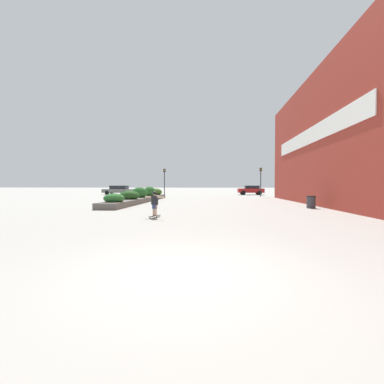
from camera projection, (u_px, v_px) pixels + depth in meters
ground_plane at (188, 273)px, 4.37m from camera, size 300.00×300.00×0.00m
building_wall_right at (344, 126)px, 14.97m from camera, size 0.67×32.10×9.88m
planter_box at (141, 197)px, 23.07m from camera, size 1.60×15.20×1.37m
skateboard at (155, 216)px, 11.82m from camera, size 0.46×0.77×0.09m
skateboarder at (155, 201)px, 11.80m from camera, size 1.00×0.47×1.13m
trash_bin at (311, 202)px, 16.65m from camera, size 0.57×0.57×0.81m
car_leftmost at (251, 190)px, 39.93m from camera, size 3.94×2.07×1.44m
car_center_left at (118, 190)px, 41.02m from camera, size 4.69×2.05×1.43m
traffic_light_left at (164, 178)px, 34.66m from camera, size 0.28×0.30×3.72m
traffic_light_right at (261, 177)px, 33.26m from camera, size 0.28×0.30×3.76m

